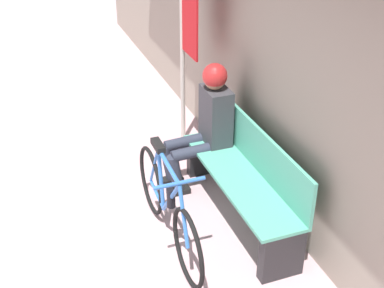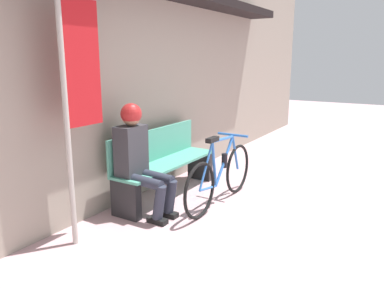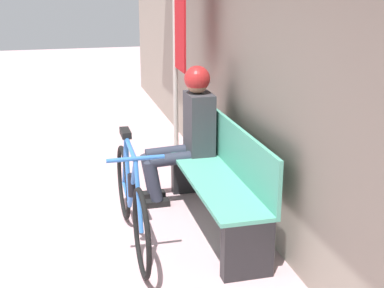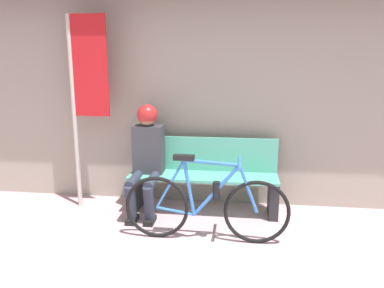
{
  "view_description": "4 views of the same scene",
  "coord_description": "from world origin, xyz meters",
  "px_view_note": "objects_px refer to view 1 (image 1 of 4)",
  "views": [
    {
      "loc": [
        3.49,
        0.85,
        3.0
      ],
      "look_at": [
        0.16,
        2.1,
        0.94
      ],
      "focal_mm": 50.0,
      "sensor_mm": 36.0,
      "label": 1
    },
    {
      "loc": [
        -3.66,
        -0.02,
        1.7
      ],
      "look_at": [
        0.23,
        2.37,
        0.66
      ],
      "focal_mm": 35.0,
      "sensor_mm": 36.0,
      "label": 2
    },
    {
      "loc": [
        3.86,
        1.43,
        1.98
      ],
      "look_at": [
        0.2,
        2.36,
        0.79
      ],
      "focal_mm": 50.0,
      "sensor_mm": 36.0,
      "label": 3
    },
    {
      "loc": [
        0.41,
        -1.45,
        1.72
      ],
      "look_at": [
        -0.05,
        2.1,
        0.92
      ],
      "focal_mm": 35.0,
      "sensor_mm": 36.0,
      "label": 4
    }
  ],
  "objects_px": {
    "bicycle": "(168,207)",
    "person_seated": "(206,118)",
    "banner_pole": "(187,19)",
    "park_bench_near": "(245,179)"
  },
  "relations": [
    {
      "from": "bicycle",
      "to": "person_seated",
      "type": "bearing_deg",
      "value": 139.33
    },
    {
      "from": "bicycle",
      "to": "person_seated",
      "type": "distance_m",
      "value": 1.03
    },
    {
      "from": "banner_pole",
      "to": "park_bench_near",
      "type": "bearing_deg",
      "value": 1.64
    },
    {
      "from": "park_bench_near",
      "to": "person_seated",
      "type": "height_order",
      "value": "person_seated"
    },
    {
      "from": "bicycle",
      "to": "person_seated",
      "type": "xyz_separation_m",
      "value": [
        -0.73,
        0.63,
        0.35
      ]
    },
    {
      "from": "banner_pole",
      "to": "person_seated",
      "type": "bearing_deg",
      "value": -5.92
    },
    {
      "from": "person_seated",
      "to": "banner_pole",
      "type": "height_order",
      "value": "banner_pole"
    },
    {
      "from": "person_seated",
      "to": "park_bench_near",
      "type": "bearing_deg",
      "value": 10.15
    },
    {
      "from": "bicycle",
      "to": "banner_pole",
      "type": "distance_m",
      "value": 1.95
    },
    {
      "from": "park_bench_near",
      "to": "bicycle",
      "type": "relative_size",
      "value": 1.06
    }
  ]
}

